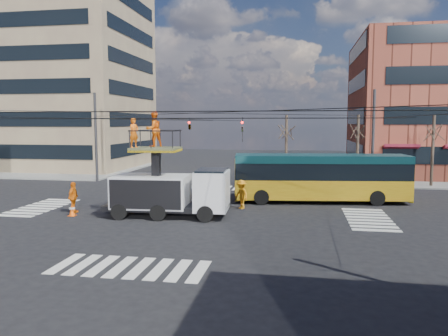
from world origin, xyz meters
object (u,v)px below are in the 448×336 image
(traffic_cone, at_px, (72,210))
(city_bus, at_px, (320,177))
(flagger, at_px, (241,194))
(utility_truck, at_px, (170,182))
(worker_ground, at_px, (73,197))

(traffic_cone, bearing_deg, city_bus, 25.90)
(traffic_cone, distance_m, flagger, 10.06)
(utility_truck, distance_m, traffic_cone, 5.91)
(utility_truck, relative_size, flagger, 3.93)
(city_bus, height_order, traffic_cone, city_bus)
(utility_truck, distance_m, city_bus, 10.60)
(utility_truck, xyz_separation_m, worker_ground, (-5.96, -0.02, -1.06))
(city_bus, bearing_deg, traffic_cone, -161.25)
(utility_truck, xyz_separation_m, flagger, (3.71, 2.90, -1.08))
(city_bus, height_order, worker_ground, city_bus)
(flagger, bearing_deg, traffic_cone, -111.43)
(city_bus, height_order, flagger, city_bus)
(city_bus, distance_m, traffic_cone, 15.93)
(city_bus, relative_size, worker_ground, 6.34)
(utility_truck, relative_size, city_bus, 0.61)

